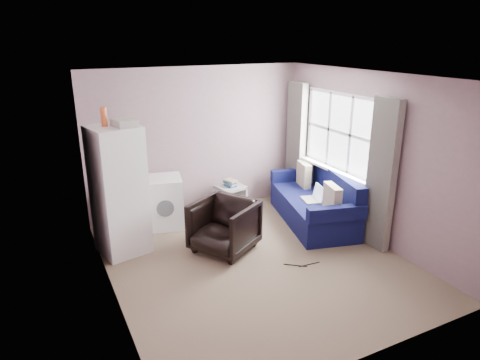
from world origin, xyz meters
The scene contains 8 objects.
room centered at (0.02, 0.01, 1.25)m, with size 3.84×4.24×2.54m.
armchair centered at (-0.25, 0.51, 0.41)m, with size 0.80×0.75×0.83m, color black.
fridge centered at (-1.56, 1.15, 0.93)m, with size 0.75×0.75×2.08m.
washing_machine centered at (-0.77, 1.71, 0.43)m, with size 0.70×0.70×0.82m.
side_table centered at (0.43, 1.75, 0.28)m, with size 0.51×0.51×0.60m.
sofa centered at (1.54, 0.75, 0.32)m, with size 1.36×2.15×0.89m.
window_dressing centered at (1.78, 0.70, 1.11)m, with size 0.17×2.62×2.18m.
floor_cables centered at (0.51, -0.37, 0.01)m, with size 0.47×0.21×0.01m.
Camera 1 is at (-2.54, -4.59, 2.97)m, focal length 32.00 mm.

